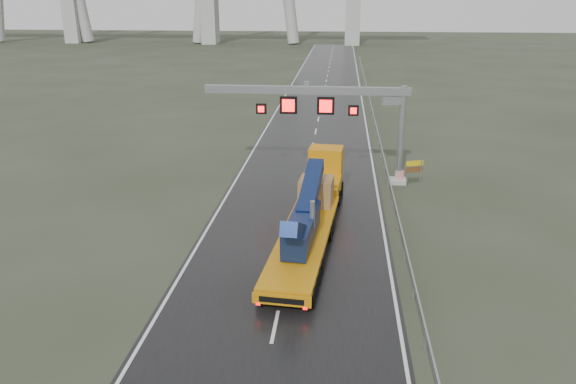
# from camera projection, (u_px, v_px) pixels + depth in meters

# --- Properties ---
(ground) EXTENTS (400.00, 400.00, 0.00)m
(ground) POSITION_uv_depth(u_px,v_px,m) (280.00, 303.00, 25.59)
(ground) COLOR #2E3424
(ground) RESTS_ON ground
(road) EXTENTS (11.00, 200.00, 0.02)m
(road) POSITION_uv_depth(u_px,v_px,m) (318.00, 119.00, 63.14)
(road) COLOR black
(road) RESTS_ON ground
(guardrail) EXTENTS (0.20, 140.00, 1.40)m
(guardrail) POSITION_uv_depth(u_px,v_px,m) (378.00, 135.00, 52.98)
(guardrail) COLOR gray
(guardrail) RESTS_ON ground
(sign_gantry) EXTENTS (14.90, 1.20, 7.42)m
(sign_gantry) POSITION_uv_depth(u_px,v_px,m) (336.00, 107.00, 40.43)
(sign_gantry) COLOR #A7A7A2
(sign_gantry) RESTS_ON ground
(heavy_haul_truck) EXTENTS (3.94, 17.41, 4.06)m
(heavy_haul_truck) POSITION_uv_depth(u_px,v_px,m) (314.00, 203.00, 33.40)
(heavy_haul_truck) COLOR #CB6F0B
(heavy_haul_truck) RESTS_ON ground
(exit_sign_pair) EXTENTS (1.24, 0.49, 2.22)m
(exit_sign_pair) POSITION_uv_depth(u_px,v_px,m) (414.00, 169.00, 39.88)
(exit_sign_pair) COLOR gray
(exit_sign_pair) RESTS_ON ground
(striped_barrier) EXTENTS (0.62, 0.41, 0.98)m
(striped_barrier) POSITION_uv_depth(u_px,v_px,m) (399.00, 177.00, 41.60)
(striped_barrier) COLOR red
(striped_barrier) RESTS_ON ground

